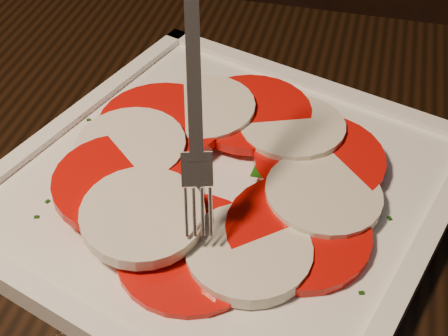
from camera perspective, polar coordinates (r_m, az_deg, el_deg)
name	(u,v)px	position (r m, az deg, el deg)	size (l,w,h in m)	color
chair	(336,6)	(1.21, 10.19, 14.34)	(0.55, 0.55, 0.93)	black
plate	(224,189)	(0.48, 0.00, -1.96)	(0.32, 0.32, 0.01)	white
caprese_salad	(224,172)	(0.47, 0.02, -0.34)	(0.26, 0.26, 0.03)	red
fork	(194,84)	(0.40, -2.73, 7.64)	(0.04, 0.09, 0.16)	white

